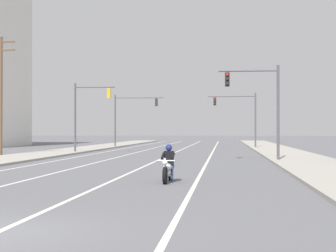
% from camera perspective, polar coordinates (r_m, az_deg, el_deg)
% --- Properties ---
extents(lane_stripe_center, '(0.16, 100.00, 0.01)m').
position_cam_1_polar(lane_stripe_center, '(55.70, 1.16, -2.51)').
color(lane_stripe_center, beige).
rests_on(lane_stripe_center, ground).
extents(lane_stripe_left, '(0.16, 100.00, 0.01)m').
position_cam_1_polar(lane_stripe_left, '(56.09, -2.41, -2.50)').
color(lane_stripe_left, beige).
rests_on(lane_stripe_left, ground).
extents(lane_stripe_right, '(0.16, 100.00, 0.01)m').
position_cam_1_polar(lane_stripe_right, '(55.53, 4.61, -2.52)').
color(lane_stripe_right, beige).
rests_on(lane_stripe_right, ground).
extents(lane_stripe_far_left, '(0.16, 100.00, 0.01)m').
position_cam_1_polar(lane_stripe_far_left, '(56.61, -5.51, -2.48)').
color(lane_stripe_far_left, beige).
rests_on(lane_stripe_far_left, ground).
extents(sidewalk_kerb_right, '(4.40, 110.00, 0.14)m').
position_cam_1_polar(sidewalk_kerb_right, '(50.78, 11.52, -2.63)').
color(sidewalk_kerb_right, '#9E998E').
rests_on(sidewalk_kerb_right, ground).
extents(sidewalk_kerb_left, '(4.40, 110.00, 0.14)m').
position_cam_1_polar(sidewalk_kerb_left, '(52.58, -10.37, -2.55)').
color(sidewalk_kerb_left, '#9E998E').
rests_on(sidewalk_kerb_left, ground).
extents(motorcycle_with_rider, '(0.70, 2.19, 1.46)m').
position_cam_1_polar(motorcycle_with_rider, '(21.73, 0.00, -4.19)').
color(motorcycle_with_rider, black).
rests_on(motorcycle_with_rider, ground).
extents(traffic_signal_near_right, '(3.90, 0.37, 6.20)m').
position_cam_1_polar(traffic_signal_near_right, '(36.62, 9.43, 2.73)').
color(traffic_signal_near_right, '#47474C').
rests_on(traffic_signal_near_right, ground).
extents(traffic_signal_near_left, '(3.67, 0.38, 6.20)m').
position_cam_1_polar(traffic_signal_near_left, '(50.42, -8.29, 1.84)').
color(traffic_signal_near_left, '#47474C').
rests_on(traffic_signal_near_left, ground).
extents(traffic_signal_mid_right, '(5.43, 0.52, 6.20)m').
position_cam_1_polar(traffic_signal_mid_right, '(63.67, 7.45, 1.46)').
color(traffic_signal_mid_right, '#47474C').
rests_on(traffic_signal_mid_right, ground).
extents(traffic_signal_mid_left, '(5.84, 0.40, 6.20)m').
position_cam_1_polar(traffic_signal_mid_left, '(66.16, -3.93, 1.41)').
color(traffic_signal_mid_left, '#47474C').
rests_on(traffic_signal_mid_left, ground).
extents(utility_pole_left_near, '(2.27, 0.26, 9.35)m').
position_cam_1_polar(utility_pole_left_near, '(45.93, -16.60, 3.38)').
color(utility_pole_left_near, brown).
rests_on(utility_pole_left_near, ground).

